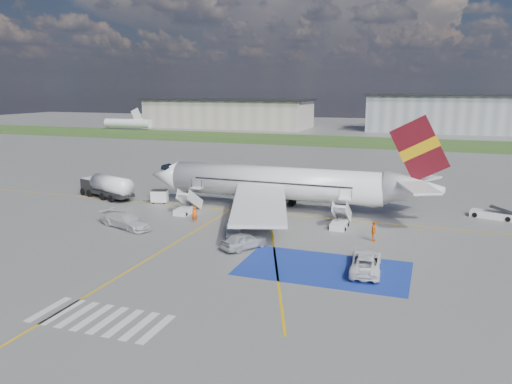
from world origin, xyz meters
TOP-DOWN VIEW (x-y plane):
  - ground at (0.00, 0.00)m, footprint 400.00×400.00m
  - grass_strip at (0.00, 95.00)m, footprint 400.00×30.00m
  - taxiway_line_main at (0.00, 12.00)m, footprint 120.00×0.20m
  - taxiway_line_cross at (-5.00, -10.00)m, footprint 0.20×60.00m
  - taxiway_line_diag at (0.00, 12.00)m, footprint 20.71×56.45m
  - staging_box at (10.00, -4.00)m, footprint 14.00×8.00m
  - crosswalk at (-1.80, -18.00)m, footprint 9.00×4.00m
  - terminal_west at (-55.00, 130.00)m, footprint 60.00×22.00m
  - terminal_centre at (20.00, 135.00)m, footprint 48.00×18.00m
  - airliner at (1.51, 14.00)m, footprint 36.81×32.95m
  - airstairs_fwd at (-9.50, 8.70)m, footprint 1.90×5.20m
  - airstairs_aft at (9.00, 8.70)m, footprint 1.90×5.20m
  - fuel_tanker at (-23.34, 12.48)m, footprint 9.52×5.55m
  - gpu_cart at (-15.21, 12.42)m, footprint 2.34×1.82m
  - belt_loader at (24.88, 18.55)m, footprint 5.19×2.83m
  - car_silver_a at (1.90, -1.39)m, footprint 3.97×4.93m
  - car_silver_b at (-0.84, 2.53)m, footprint 3.00×4.41m
  - van_white_a at (13.35, -3.19)m, footprint 2.81×5.33m
  - van_white_b at (-12.72, 1.08)m, footprint 5.80×3.89m
  - crew_fwd at (-6.55, 5.28)m, footprint 0.81×0.74m
  - crew_nose at (-9.87, 11.69)m, footprint 0.80×0.89m
  - crew_aft at (12.99, 5.10)m, footprint 0.55×1.18m

SIDE VIEW (x-z plane):
  - ground at x=0.00m, z-range 0.00..0.00m
  - grass_strip at x=0.00m, z-range 0.00..0.01m
  - taxiway_line_main at x=0.00m, z-range 0.00..0.01m
  - taxiway_line_cross at x=-5.00m, z-range 0.00..0.01m
  - taxiway_line_diag at x=0.00m, z-range 0.00..0.01m
  - staging_box at x=10.00m, z-range 0.00..0.01m
  - crosswalk at x=-1.80m, z-range 0.00..0.01m
  - belt_loader at x=24.88m, z-range -0.38..1.12m
  - airstairs_fwd at x=-9.50m, z-range -1.18..2.42m
  - airstairs_aft at x=9.00m, z-range -1.18..2.42m
  - car_silver_b at x=-0.84m, z-range 0.00..1.38m
  - crew_nose at x=-9.87m, z-range 0.00..1.52m
  - gpu_cart at x=-15.21m, z-range -0.08..1.64m
  - car_silver_a at x=1.90m, z-range 0.00..1.58m
  - crew_fwd at x=-6.55m, z-range 0.00..1.85m
  - van_white_a at x=13.35m, z-range 0.00..1.93m
  - crew_aft at x=12.99m, z-range 0.00..1.96m
  - van_white_b at x=-12.72m, z-range 0.00..2.11m
  - fuel_tanker at x=-23.34m, z-range -0.25..2.91m
  - airliner at x=1.51m, z-range -2.57..9.35m
  - terminal_west at x=-55.00m, z-range 0.00..10.00m
  - terminal_centre at x=20.00m, z-range 0.00..12.00m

